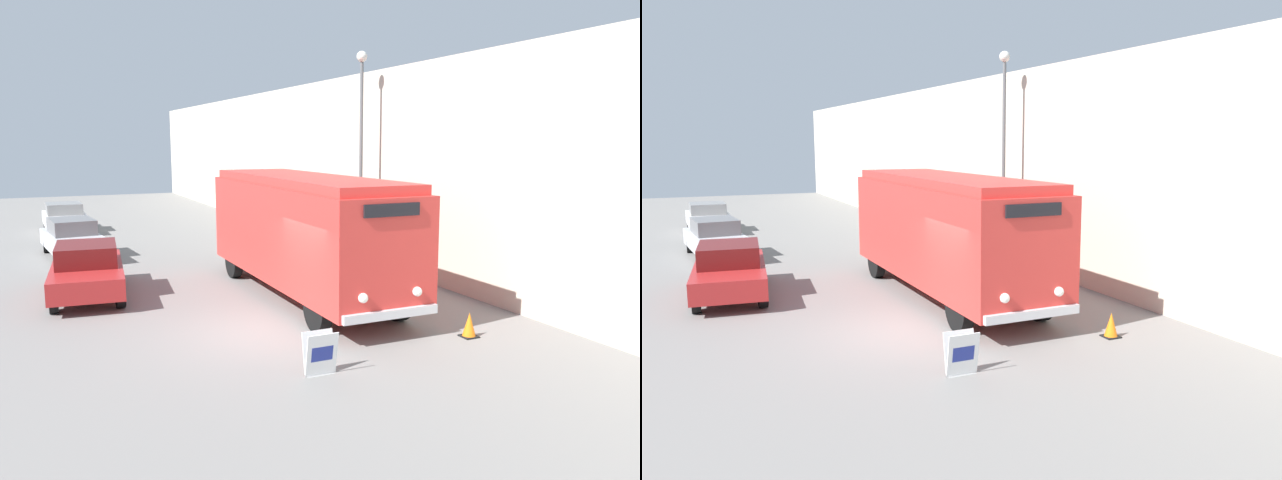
{
  "view_description": "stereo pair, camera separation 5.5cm",
  "coord_description": "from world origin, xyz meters",
  "views": [
    {
      "loc": [
        -4.88,
        -13.12,
        4.4
      ],
      "look_at": [
        1.51,
        0.46,
        1.99
      ],
      "focal_mm": 35.0,
      "sensor_mm": 36.0,
      "label": 1
    },
    {
      "loc": [
        -4.83,
        -13.14,
        4.4
      ],
      "look_at": [
        1.51,
        0.46,
        1.99
      ],
      "focal_mm": 35.0,
      "sensor_mm": 36.0,
      "label": 2
    }
  ],
  "objects": [
    {
      "name": "parked_car_near",
      "position": [
        -3.49,
        5.4,
        0.76
      ],
      "size": [
        2.35,
        4.82,
        1.49
      ],
      "rotation": [
        0.0,
        0.0,
        -0.1
      ],
      "color": "black",
      "rests_on": "ground_plane"
    },
    {
      "name": "streetlamp",
      "position": [
        5.45,
        5.57,
        4.65
      ],
      "size": [
        0.36,
        0.36,
        7.31
      ],
      "color": "#595E60",
      "rests_on": "ground_plane"
    },
    {
      "name": "parked_car_mid",
      "position": [
        -3.44,
        11.91,
        0.74
      ],
      "size": [
        2.21,
        4.85,
        1.46
      ],
      "rotation": [
        0.0,
        0.0,
        0.1
      ],
      "color": "black",
      "rests_on": "ground_plane"
    },
    {
      "name": "traffic_cone",
      "position": [
        3.94,
        -2.28,
        0.28
      ],
      "size": [
        0.36,
        0.36,
        0.57
      ],
      "color": "black",
      "rests_on": "ground_plane"
    },
    {
      "name": "sign_board",
      "position": [
        -0.08,
        -2.92,
        0.4
      ],
      "size": [
        0.64,
        0.32,
        0.84
      ],
      "color": "gray",
      "rests_on": "ground_plane"
    },
    {
      "name": "building_wall_right",
      "position": [
        6.43,
        10.0,
        3.39
      ],
      "size": [
        0.3,
        60.0,
        6.78
      ],
      "color": "beige",
      "rests_on": "ground_plane"
    },
    {
      "name": "ground_plane",
      "position": [
        0.0,
        0.0,
        0.0
      ],
      "size": [
        80.0,
        80.0,
        0.0
      ],
      "primitive_type": "plane",
      "color": "slate"
    },
    {
      "name": "parked_car_far",
      "position": [
        -3.32,
        19.19,
        0.72
      ],
      "size": [
        1.92,
        4.35,
        1.4
      ],
      "rotation": [
        0.0,
        0.0,
        0.02
      ],
      "color": "black",
      "rests_on": "ground_plane"
    },
    {
      "name": "vintage_bus",
      "position": [
        2.11,
        2.75,
        1.94
      ],
      "size": [
        2.49,
        9.35,
        3.42
      ],
      "color": "black",
      "rests_on": "ground_plane"
    }
  ]
}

